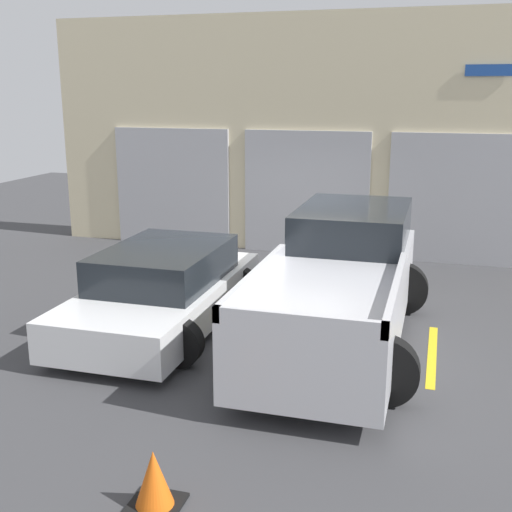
% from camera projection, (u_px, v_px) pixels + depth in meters
% --- Properties ---
extents(ground_plane, '(28.00, 28.00, 0.00)m').
position_uv_depth(ground_plane, '(282.00, 292.00, 11.62)').
color(ground_plane, '#3D3D3F').
extents(shophouse_building, '(12.33, 0.68, 5.15)m').
position_uv_depth(shophouse_building, '(318.00, 139.00, 14.04)').
color(shophouse_building, beige).
rests_on(shophouse_building, ground).
extents(pickup_truck, '(2.44, 5.30, 1.76)m').
position_uv_depth(pickup_truck, '(340.00, 284.00, 9.26)').
color(pickup_truck, silver).
rests_on(pickup_truck, ground).
extents(sedan_white, '(2.27, 4.23, 1.24)m').
position_uv_depth(sedan_white, '(164.00, 290.00, 9.84)').
color(sedan_white, white).
rests_on(sedan_white, ground).
extents(parking_stripe_far_left, '(0.12, 2.20, 0.01)m').
position_uv_depth(parking_stripe_far_left, '(87.00, 318.00, 10.32)').
color(parking_stripe_far_left, gold).
rests_on(parking_stripe_far_left, ground).
extents(parking_stripe_left, '(0.12, 2.20, 0.01)m').
position_uv_depth(parking_stripe_left, '(247.00, 335.00, 9.60)').
color(parking_stripe_left, gold).
rests_on(parking_stripe_left, ground).
extents(parking_stripe_centre, '(0.12, 2.20, 0.01)m').
position_uv_depth(parking_stripe_centre, '(432.00, 355.00, 8.87)').
color(parking_stripe_centre, gold).
rests_on(parking_stripe_centre, ground).
extents(traffic_cone, '(0.47, 0.47, 0.55)m').
position_uv_depth(traffic_cone, '(154.00, 482.00, 5.58)').
color(traffic_cone, black).
rests_on(traffic_cone, ground).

